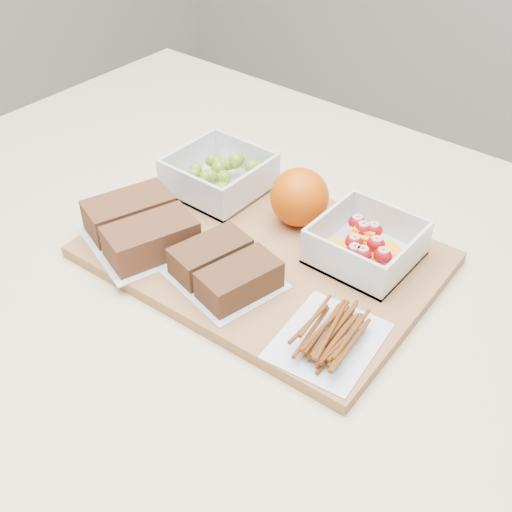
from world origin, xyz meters
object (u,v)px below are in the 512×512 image
object	(u,v)px
cutting_board	(263,255)
sandwich_bag_left	(140,226)
grape_container	(221,176)
pretzel_bag	(329,333)
sandwich_bag_center	(225,269)
orange	(299,197)
fruit_container	(365,246)

from	to	relation	value
cutting_board	sandwich_bag_left	world-z (taller)	sandwich_bag_left
grape_container	pretzel_bag	world-z (taller)	grape_container
sandwich_bag_center	sandwich_bag_left	bearing A→B (deg)	-176.79
orange	grape_container	bearing A→B (deg)	-177.77
fruit_container	sandwich_bag_left	bearing A→B (deg)	-148.54
fruit_container	sandwich_bag_left	size ratio (longest dim) A/B	0.66
cutting_board	pretzel_bag	distance (m)	0.17
sandwich_bag_left	pretzel_bag	world-z (taller)	sandwich_bag_left
grape_container	pretzel_bag	xyz separation A→B (m)	(0.29, -0.15, -0.01)
grape_container	fruit_container	size ratio (longest dim) A/B	1.06
sandwich_bag_left	pretzel_bag	size ratio (longest dim) A/B	1.33
fruit_container	cutting_board	bearing A→B (deg)	-148.45
cutting_board	sandwich_bag_left	size ratio (longest dim) A/B	2.38
orange	pretzel_bag	size ratio (longest dim) A/B	0.59
grape_container	orange	bearing A→B (deg)	2.23
grape_container	orange	world-z (taller)	orange
cutting_board	orange	distance (m)	0.09
grape_container	sandwich_bag_center	world-z (taller)	grape_container
grape_container	orange	size ratio (longest dim) A/B	1.58
cutting_board	grape_container	size ratio (longest dim) A/B	3.41
sandwich_bag_center	cutting_board	bearing A→B (deg)	91.25
cutting_board	sandwich_bag_center	size ratio (longest dim) A/B	2.97
cutting_board	orange	xyz separation A→B (m)	(-0.00, 0.08, 0.05)
sandwich_bag_left	fruit_container	bearing A→B (deg)	31.46
sandwich_bag_left	orange	bearing A→B (deg)	50.26
fruit_container	sandwich_bag_left	world-z (taller)	fruit_container
cutting_board	sandwich_bag_left	xyz separation A→B (m)	(-0.13, -0.08, 0.03)
grape_container	orange	distance (m)	0.13
fruit_container	orange	world-z (taller)	orange
cutting_board	sandwich_bag_center	xyz separation A→B (m)	(0.00, -0.07, 0.03)
orange	fruit_container	bearing A→B (deg)	-6.09
sandwich_bag_left	sandwich_bag_center	bearing A→B (deg)	3.21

